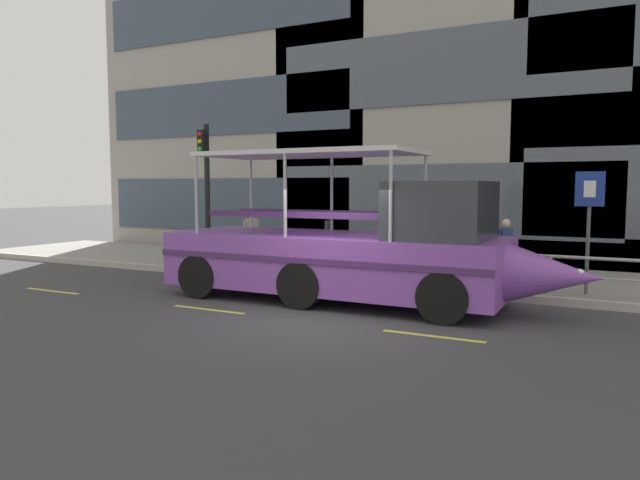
{
  "coord_description": "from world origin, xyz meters",
  "views": [
    {
      "loc": [
        5.18,
        -10.34,
        2.56
      ],
      "look_at": [
        -1.14,
        1.98,
        1.3
      ],
      "focal_mm": 32.91,
      "sensor_mm": 36.0,
      "label": 1
    }
  ],
  "objects_px": {
    "pedestrian_near_bow": "(505,244)",
    "pedestrian_near_stern": "(252,233)",
    "parking_sign": "(589,211)",
    "leaned_bicycle": "(204,253)",
    "pedestrian_mid_right": "(329,235)",
    "traffic_light_pole": "(206,180)",
    "pedestrian_mid_left": "(406,239)",
    "duck_tour_boat": "(356,252)"
  },
  "relations": [
    {
      "from": "pedestrian_near_bow",
      "to": "pedestrian_near_stern",
      "type": "xyz_separation_m",
      "value": [
        -7.13,
        -0.73,
        0.08
      ]
    },
    {
      "from": "parking_sign",
      "to": "leaned_bicycle",
      "type": "height_order",
      "value": "parking_sign"
    },
    {
      "from": "pedestrian_mid_right",
      "to": "pedestrian_near_stern",
      "type": "xyz_separation_m",
      "value": [
        -2.17,
        -0.76,
        0.04
      ]
    },
    {
      "from": "traffic_light_pole",
      "to": "pedestrian_mid_left",
      "type": "bearing_deg",
      "value": 5.64
    },
    {
      "from": "parking_sign",
      "to": "duck_tour_boat",
      "type": "distance_m",
      "value": 5.2
    },
    {
      "from": "pedestrian_near_bow",
      "to": "pedestrian_mid_left",
      "type": "xyz_separation_m",
      "value": [
        -2.55,
        -0.18,
        0.04
      ]
    },
    {
      "from": "traffic_light_pole",
      "to": "pedestrian_near_stern",
      "type": "height_order",
      "value": "traffic_light_pole"
    },
    {
      "from": "parking_sign",
      "to": "traffic_light_pole",
      "type": "bearing_deg",
      "value": 178.87
    },
    {
      "from": "pedestrian_near_bow",
      "to": "pedestrian_mid_right",
      "type": "bearing_deg",
      "value": 179.7
    },
    {
      "from": "parking_sign",
      "to": "leaned_bicycle",
      "type": "distance_m",
      "value": 10.65
    },
    {
      "from": "traffic_light_pole",
      "to": "leaned_bicycle",
      "type": "distance_m",
      "value": 2.23
    },
    {
      "from": "parking_sign",
      "to": "pedestrian_near_stern",
      "type": "height_order",
      "value": "parking_sign"
    },
    {
      "from": "pedestrian_mid_left",
      "to": "pedestrian_mid_right",
      "type": "relative_size",
      "value": 1.0
    },
    {
      "from": "pedestrian_mid_right",
      "to": "duck_tour_boat",
      "type": "bearing_deg",
      "value": -55.36
    },
    {
      "from": "traffic_light_pole",
      "to": "pedestrian_near_bow",
      "type": "distance_m",
      "value": 8.92
    },
    {
      "from": "leaned_bicycle",
      "to": "pedestrian_near_bow",
      "type": "relative_size",
      "value": 1.11
    },
    {
      "from": "pedestrian_near_stern",
      "to": "parking_sign",
      "type": "bearing_deg",
      "value": -1.71
    },
    {
      "from": "pedestrian_mid_right",
      "to": "pedestrian_near_bow",
      "type": "bearing_deg",
      "value": -0.3
    },
    {
      "from": "parking_sign",
      "to": "pedestrian_mid_right",
      "type": "distance_m",
      "value": 7.01
    },
    {
      "from": "pedestrian_mid_right",
      "to": "traffic_light_pole",
      "type": "bearing_deg",
      "value": -167.76
    },
    {
      "from": "pedestrian_near_bow",
      "to": "pedestrian_mid_right",
      "type": "xyz_separation_m",
      "value": [
        -4.96,
        0.03,
        0.04
      ]
    },
    {
      "from": "pedestrian_near_bow",
      "to": "pedestrian_mid_left",
      "type": "height_order",
      "value": "pedestrian_mid_left"
    },
    {
      "from": "traffic_light_pole",
      "to": "parking_sign",
      "type": "height_order",
      "value": "traffic_light_pole"
    },
    {
      "from": "pedestrian_near_bow",
      "to": "parking_sign",
      "type": "bearing_deg",
      "value": -27.56
    },
    {
      "from": "traffic_light_pole",
      "to": "pedestrian_near_bow",
      "type": "bearing_deg",
      "value": 5.19
    },
    {
      "from": "parking_sign",
      "to": "pedestrian_near_stern",
      "type": "xyz_separation_m",
      "value": [
        -9.05,
        0.27,
        -0.81
      ]
    },
    {
      "from": "traffic_light_pole",
      "to": "pedestrian_mid_right",
      "type": "xyz_separation_m",
      "value": [
        3.78,
        0.82,
        -1.59
      ]
    },
    {
      "from": "parking_sign",
      "to": "pedestrian_mid_left",
      "type": "xyz_separation_m",
      "value": [
        -4.47,
        0.82,
        -0.85
      ]
    },
    {
      "from": "leaned_bicycle",
      "to": "duck_tour_boat",
      "type": "xyz_separation_m",
      "value": [
        6.01,
        -2.28,
        0.57
      ]
    },
    {
      "from": "parking_sign",
      "to": "pedestrian_near_bow",
      "type": "distance_m",
      "value": 2.34
    },
    {
      "from": "pedestrian_mid_right",
      "to": "pedestrian_near_stern",
      "type": "height_order",
      "value": "pedestrian_near_stern"
    },
    {
      "from": "pedestrian_mid_left",
      "to": "pedestrian_near_stern",
      "type": "distance_m",
      "value": 4.61
    },
    {
      "from": "traffic_light_pole",
      "to": "pedestrian_mid_left",
      "type": "height_order",
      "value": "traffic_light_pole"
    },
    {
      "from": "leaned_bicycle",
      "to": "parking_sign",
      "type": "bearing_deg",
      "value": 0.4
    },
    {
      "from": "pedestrian_near_stern",
      "to": "duck_tour_boat",
      "type": "bearing_deg",
      "value": -30.19
    },
    {
      "from": "duck_tour_boat",
      "to": "parking_sign",
      "type": "bearing_deg",
      "value": 27.36
    },
    {
      "from": "duck_tour_boat",
      "to": "pedestrian_mid_left",
      "type": "xyz_separation_m",
      "value": [
        0.07,
        3.17,
        0.04
      ]
    },
    {
      "from": "pedestrian_near_bow",
      "to": "pedestrian_mid_right",
      "type": "height_order",
      "value": "pedestrian_mid_right"
    },
    {
      "from": "leaned_bicycle",
      "to": "pedestrian_mid_left",
      "type": "distance_m",
      "value": 6.17
    },
    {
      "from": "traffic_light_pole",
      "to": "leaned_bicycle",
      "type": "height_order",
      "value": "traffic_light_pole"
    },
    {
      "from": "parking_sign",
      "to": "pedestrian_mid_right",
      "type": "height_order",
      "value": "parking_sign"
    },
    {
      "from": "pedestrian_mid_left",
      "to": "pedestrian_near_stern",
      "type": "xyz_separation_m",
      "value": [
        -4.58,
        -0.55,
        0.04
      ]
    }
  ]
}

